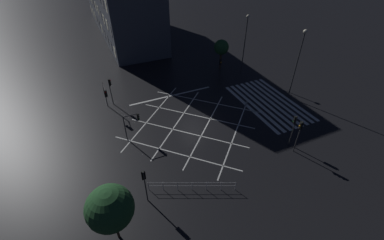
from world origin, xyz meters
TOP-DOWN VIEW (x-y plane):
  - ground_plane at (0.00, 0.00)m, footprint 200.00×200.00m
  - road_markings at (0.39, -8.38)m, footprint 18.70×24.62m
  - traffic_light_median_north at (0.36, 7.16)m, footprint 0.36×1.87m
  - traffic_light_sw_main at (-7.99, -8.47)m, footprint 0.39×0.36m
  - traffic_light_sw_cross at (-9.13, -8.11)m, footprint 0.36×0.39m
  - traffic_light_ne_main at (7.29, 9.00)m, footprint 2.28×0.36m
  - traffic_light_se_main at (9.01, -9.01)m, footprint 0.39×0.36m
  - traffic_light_ne_cross at (8.68, 8.10)m, footprint 0.36×0.39m
  - traffic_light_nw_main at (-8.58, 8.35)m, footprint 0.39×0.36m
  - street_lamp_east at (9.22, -13.28)m, footprint 0.51×0.51m
  - street_lamp_west at (0.03, -15.46)m, footprint 0.54×0.54m
  - street_tree_near at (12.46, -11.04)m, footprint 2.49×2.49m
  - street_tree_far at (-11.06, 11.44)m, footprint 3.51×3.51m
  - pedestrian_railing at (-9.26, 4.20)m, footprint 3.41×7.45m

SIDE VIEW (x-z plane):
  - ground_plane at x=0.00m, z-range 0.00..0.00m
  - road_markings at x=0.39m, z-range 0.00..0.01m
  - pedestrian_railing at x=-9.26m, z-range 0.14..1.19m
  - traffic_light_median_north at x=0.36m, z-range 0.77..4.20m
  - traffic_light_se_main at x=9.01m, z-range 0.75..4.25m
  - traffic_light_ne_main at x=7.29m, z-range 0.86..4.55m
  - traffic_light_nw_main at x=-8.58m, z-range 0.82..4.62m
  - traffic_light_ne_cross at x=8.68m, z-range 0.84..4.76m
  - traffic_light_sw_main at x=-7.99m, z-range 0.84..4.77m
  - traffic_light_sw_cross at x=-9.13m, z-range 0.89..5.02m
  - street_tree_near at x=12.46m, z-range 1.25..6.35m
  - street_tree_far at x=-11.06m, z-range 1.06..6.69m
  - street_lamp_east at x=9.22m, z-range 1.78..11.38m
  - street_lamp_west at x=0.03m, z-range 2.01..11.80m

